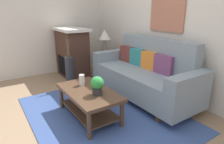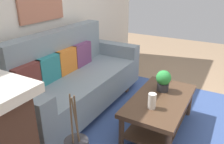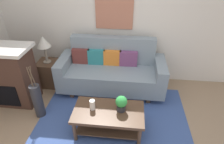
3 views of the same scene
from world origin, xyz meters
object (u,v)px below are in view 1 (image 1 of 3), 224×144
Objects in this scene: coffee_table at (89,98)px; fireplace at (72,53)px; throw_pillow_plum at (164,65)px; couch at (144,75)px; tabletop_vase at (82,80)px; throw_pillow_maroon at (127,54)px; table_lamp at (105,36)px; throw_pillow_orange at (150,61)px; potted_plant_tabletop at (97,85)px; framed_painting at (167,13)px; throw_pillow_teal at (138,57)px; floor_vase at (70,73)px; side_table at (105,66)px.

coffee_table is 0.95× the size of fireplace.
coffee_table is (-0.25, -1.30, -0.37)m from throw_pillow_plum.
tabletop_vase is (-0.17, -1.15, 0.08)m from couch.
table_lamp reaches higher than throw_pillow_maroon.
throw_pillow_orange is 0.31× the size of fireplace.
throw_pillow_plum is at bearing 87.47° from potted_plant_tabletop.
coffee_table is at bearing -87.20° from framed_painting.
potted_plant_tabletop is 2.20m from fireplace.
fireplace is at bearing -161.91° from couch.
tabletop_vase is 1.78m from fireplace.
couch reaches higher than tabletop_vase.
tabletop_vase is (0.49, -1.28, -0.17)m from throw_pillow_maroon.
coffee_table is at bearing -72.48° from throw_pillow_teal.
fireplace is (-1.94, 0.56, 0.27)m from coffee_table.
throw_pillow_orange is at bearing 0.00° from throw_pillow_teal.
floor_vase is (-1.52, -1.08, -0.36)m from throw_pillow_plum.
couch is 3.28× the size of floor_vase.
table_lamp is (-0.71, -0.12, 0.31)m from throw_pillow_maroon.
table_lamp is at bearing 51.05° from fireplace.
couch is 1.37m from side_table.
throw_pillow_maroon is 1.57m from potted_plant_tabletop.
throw_pillow_plum reaches higher than potted_plant_tabletop.
coffee_table is at bearing -168.07° from potted_plant_tabletop.
couch reaches higher than throw_pillow_plum.
tabletop_vase is (-0.17, -1.28, -0.17)m from throw_pillow_orange.
throw_pillow_teal is at bearing 0.00° from throw_pillow_maroon.
tabletop_vase is at bearing -97.69° from throw_pillow_orange.
table_lamp is at bearing 140.85° from coffee_table.
couch is at bearing 18.09° from fireplace.
framed_painting is at bearing 46.04° from throw_pillow_teal.
throw_pillow_orange reaches higher than tabletop_vase.
throw_pillow_orange reaches higher than floor_vase.
side_table is 0.71m from table_lamp.
tabletop_vase is 0.30× the size of side_table.
throw_pillow_plum is at bearing -46.04° from framed_painting.
coffee_table is (0.41, -1.30, -0.37)m from throw_pillow_teal.
throw_pillow_orange is 1.37× the size of potted_plant_tabletop.
side_table is at bearing -173.45° from throw_pillow_teal.
fireplace is 0.80m from floor_vase.
throw_pillow_orange reaches higher than coffee_table.
throw_pillow_plum is 0.55× the size of floor_vase.
potted_plant_tabletop is 1.87m from framed_painting.
potted_plant_tabletop is at bearing -6.82° from floor_vase.
throw_pillow_teal is 1.00× the size of throw_pillow_plum.
throw_pillow_orange is 1.29m from potted_plant_tabletop.
potted_plant_tabletop reaches higher than side_table.
fireplace reaches higher than throw_pillow_teal.
framed_painting is at bearing 90.00° from couch.
framed_painting reaches higher than couch.
potted_plant_tabletop is at bearing -13.67° from fireplace.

